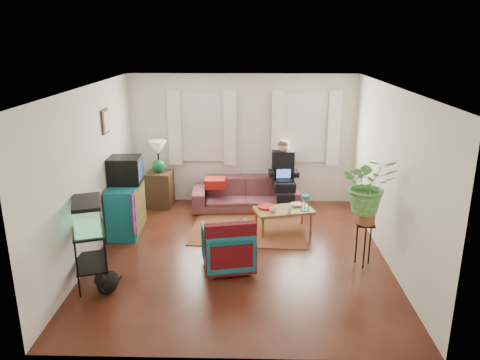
{
  "coord_description": "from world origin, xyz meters",
  "views": [
    {
      "loc": [
        0.18,
        -6.7,
        3.31
      ],
      "look_at": [
        0.0,
        0.4,
        1.1
      ],
      "focal_mm": 35.0,
      "sensor_mm": 36.0,
      "label": 1
    }
  ],
  "objects_px": {
    "coffee_table": "(283,220)",
    "aquarium_stand": "(92,257)",
    "dresser": "(126,208)",
    "side_table": "(160,189)",
    "sofa": "(245,189)",
    "armchair": "(228,245)",
    "plant_stand": "(364,244)"
  },
  "relations": [
    {
      "from": "side_table",
      "to": "coffee_table",
      "type": "distance_m",
      "value": 2.7
    },
    {
      "from": "side_table",
      "to": "armchair",
      "type": "bearing_deg",
      "value": -60.27
    },
    {
      "from": "dresser",
      "to": "aquarium_stand",
      "type": "distance_m",
      "value": 1.79
    },
    {
      "from": "sofa",
      "to": "armchair",
      "type": "relative_size",
      "value": 2.87
    },
    {
      "from": "coffee_table",
      "to": "plant_stand",
      "type": "xyz_separation_m",
      "value": [
        1.11,
        -1.24,
        0.13
      ]
    },
    {
      "from": "side_table",
      "to": "coffee_table",
      "type": "xyz_separation_m",
      "value": [
        2.4,
        -1.23,
        -0.15
      ]
    },
    {
      "from": "aquarium_stand",
      "to": "coffee_table",
      "type": "bearing_deg",
      "value": 15.56
    },
    {
      "from": "sofa",
      "to": "coffee_table",
      "type": "relative_size",
      "value": 2.08
    },
    {
      "from": "sofa",
      "to": "coffee_table",
      "type": "height_order",
      "value": "sofa"
    },
    {
      "from": "coffee_table",
      "to": "plant_stand",
      "type": "distance_m",
      "value": 1.67
    },
    {
      "from": "dresser",
      "to": "plant_stand",
      "type": "height_order",
      "value": "dresser"
    },
    {
      "from": "aquarium_stand",
      "to": "coffee_table",
      "type": "distance_m",
      "value": 3.34
    },
    {
      "from": "plant_stand",
      "to": "side_table",
      "type": "bearing_deg",
      "value": 144.82
    },
    {
      "from": "aquarium_stand",
      "to": "armchair",
      "type": "bearing_deg",
      "value": -3.6
    },
    {
      "from": "side_table",
      "to": "coffee_table",
      "type": "relative_size",
      "value": 0.71
    },
    {
      "from": "sofa",
      "to": "side_table",
      "type": "height_order",
      "value": "sofa"
    },
    {
      "from": "aquarium_stand",
      "to": "coffee_table",
      "type": "xyz_separation_m",
      "value": [
        2.75,
        1.89,
        -0.2
      ]
    },
    {
      "from": "sofa",
      "to": "coffee_table",
      "type": "bearing_deg",
      "value": -62.88
    },
    {
      "from": "dresser",
      "to": "side_table",
      "type": "bearing_deg",
      "value": 73.64
    },
    {
      "from": "side_table",
      "to": "plant_stand",
      "type": "xyz_separation_m",
      "value": [
        3.51,
        -2.47,
        -0.02
      ]
    },
    {
      "from": "side_table",
      "to": "aquarium_stand",
      "type": "distance_m",
      "value": 3.13
    },
    {
      "from": "side_table",
      "to": "coffee_table",
      "type": "height_order",
      "value": "side_table"
    },
    {
      "from": "aquarium_stand",
      "to": "armchair",
      "type": "xyz_separation_m",
      "value": [
        1.84,
        0.5,
        -0.04
      ]
    },
    {
      "from": "sofa",
      "to": "aquarium_stand",
      "type": "xyz_separation_m",
      "value": [
        -2.07,
        -3.01,
        -0.0
      ]
    },
    {
      "from": "side_table",
      "to": "plant_stand",
      "type": "bearing_deg",
      "value": -35.18
    },
    {
      "from": "sofa",
      "to": "aquarium_stand",
      "type": "bearing_deg",
      "value": -128.55
    },
    {
      "from": "coffee_table",
      "to": "aquarium_stand",
      "type": "bearing_deg",
      "value": -160.93
    },
    {
      "from": "sofa",
      "to": "dresser",
      "type": "distance_m",
      "value": 2.39
    },
    {
      "from": "side_table",
      "to": "dresser",
      "type": "bearing_deg",
      "value": -104.45
    },
    {
      "from": "side_table",
      "to": "plant_stand",
      "type": "relative_size",
      "value": 1.05
    },
    {
      "from": "sofa",
      "to": "aquarium_stand",
      "type": "distance_m",
      "value": 3.65
    },
    {
      "from": "aquarium_stand",
      "to": "plant_stand",
      "type": "relative_size",
      "value": 1.2
    }
  ]
}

